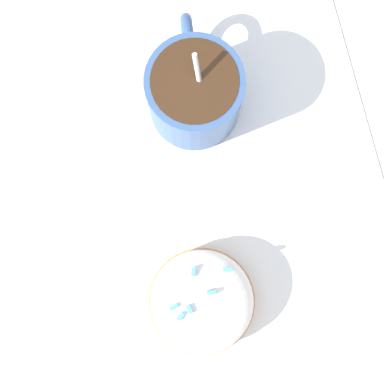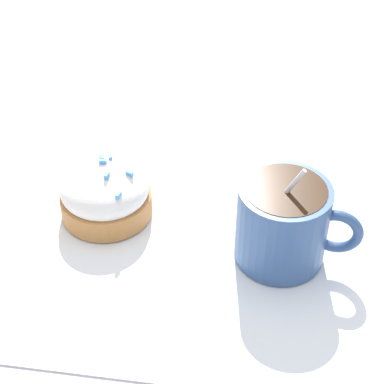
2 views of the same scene
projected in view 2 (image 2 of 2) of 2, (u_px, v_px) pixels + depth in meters
ground_plane at (188, 239)px, 0.59m from camera, size 3.00×3.00×0.00m
paper_napkin at (188, 238)px, 0.59m from camera, size 0.35×0.34×0.00m
coffee_cup at (284, 223)px, 0.54m from camera, size 0.11×0.08×0.10m
frosted_pastry at (105, 193)px, 0.60m from camera, size 0.09×0.09×0.05m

